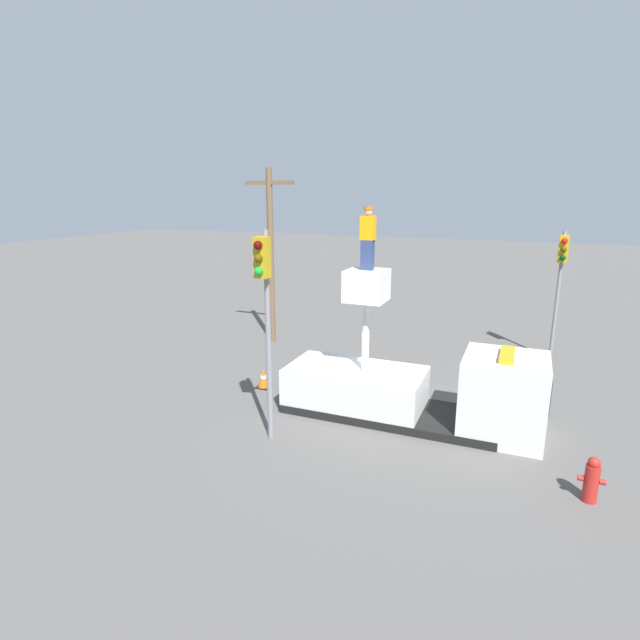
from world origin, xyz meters
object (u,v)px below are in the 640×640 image
(traffic_light_across, at_px, (561,270))
(traffic_cone_rear, at_px, (263,378))
(worker, at_px, (368,238))
(utility_pole, at_px, (271,251))
(bucket_truck, at_px, (414,390))
(traffic_light_pole, at_px, (265,296))
(fire_hydrant, at_px, (592,480))

(traffic_light_across, distance_m, traffic_cone_rear, 11.90)
(worker, relative_size, utility_pole, 0.24)
(worker, bearing_deg, traffic_light_across, 54.14)
(traffic_light_across, bearing_deg, utility_pole, -170.10)
(worker, distance_m, traffic_light_across, 9.31)
(bucket_truck, height_order, traffic_light_pole, traffic_light_pole)
(traffic_cone_rear, bearing_deg, fire_hydrant, -17.35)
(traffic_light_across, height_order, fire_hydrant, traffic_light_across)
(bucket_truck, height_order, traffic_cone_rear, bucket_truck)
(traffic_light_across, relative_size, utility_pole, 0.68)
(traffic_light_pole, xyz_separation_m, fire_hydrant, (7.67, 0.21, -3.41))
(fire_hydrant, relative_size, utility_pole, 0.14)
(traffic_light_pole, bearing_deg, utility_pole, 117.12)
(bucket_truck, bearing_deg, worker, 180.00)
(bucket_truck, relative_size, traffic_light_across, 1.45)
(traffic_light_pole, bearing_deg, worker, 56.51)
(utility_pole, bearing_deg, worker, -42.28)
(worker, distance_m, utility_pole, 8.18)
(utility_pole, bearing_deg, bucket_truck, -35.99)
(bucket_truck, distance_m, utility_pole, 9.78)
(bucket_truck, xyz_separation_m, traffic_cone_rear, (-5.23, 0.48, -0.59))
(worker, relative_size, traffic_light_pole, 0.31)
(fire_hydrant, relative_size, traffic_cone_rear, 1.52)
(traffic_cone_rear, bearing_deg, traffic_light_pole, -59.11)
(traffic_light_pole, relative_size, utility_pole, 0.75)
(traffic_light_pole, distance_m, utility_pole, 9.19)
(bucket_truck, bearing_deg, fire_hydrant, -30.02)
(bucket_truck, bearing_deg, utility_pole, 144.01)
(traffic_cone_rear, bearing_deg, utility_pole, 114.54)
(traffic_light_across, bearing_deg, traffic_light_pole, -125.24)
(worker, relative_size, traffic_light_across, 0.35)
(fire_hydrant, distance_m, utility_pole, 14.71)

